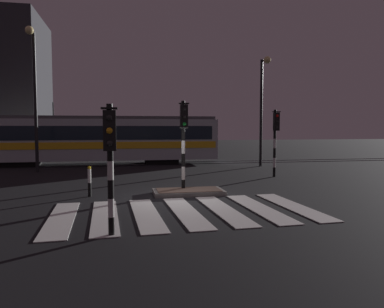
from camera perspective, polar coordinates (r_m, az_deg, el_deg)
name	(u,v)px	position (r m, az deg, el deg)	size (l,w,h in m)	color
ground_plane	(175,198)	(13.04, -2.61, -6.87)	(120.00, 120.00, 0.00)	black
rail_near	(150,164)	(24.94, -6.53, -1.62)	(80.00, 0.12, 0.03)	#59595E
rail_far	(148,162)	(26.37, -6.76, -1.31)	(80.00, 0.12, 0.03)	#59595E
crosswalk_zebra	(186,212)	(10.94, -0.99, -8.94)	(7.82, 4.51, 0.02)	silver
traffic_island	(189,192)	(13.81, -0.53, -5.88)	(2.61, 1.30, 0.18)	slate
traffic_light_kerb_mid_left	(110,150)	(8.44, -12.57, 0.65)	(0.36, 0.42, 3.01)	black
traffic_light_median_centre	(184,132)	(13.89, -1.31, 3.37)	(0.36, 0.42, 3.49)	black
traffic_light_corner_far_right	(276,133)	(18.90, 12.80, 3.23)	(0.36, 0.42, 3.38)	black
street_lamp_trackside_left	(34,84)	(22.17, -23.27, 9.98)	(0.44, 1.21, 7.79)	black
street_lamp_trackside_right	(263,98)	(23.93, 10.90, 8.52)	(0.44, 1.21, 6.83)	black
tram	(93,139)	(25.55, -15.06, 2.30)	(16.79, 2.58, 4.15)	#B2BCC1
bollard_island_edge	(90,181)	(13.76, -15.58, -4.08)	(0.12, 0.12, 1.11)	black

